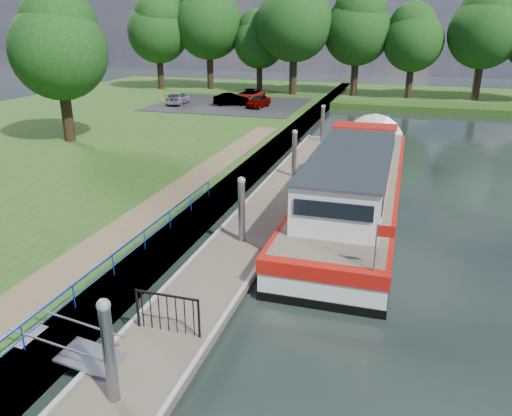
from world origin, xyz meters
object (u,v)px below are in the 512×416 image
(pontoon, at_px, (272,207))
(car_c, at_px, (178,98))
(car_d, at_px, (249,95))
(car_a, at_px, (258,101))
(barge, at_px, (357,180))
(car_b, at_px, (231,99))

(pontoon, distance_m, car_c, 28.42)
(car_d, bearing_deg, car_a, -53.49)
(car_c, bearing_deg, barge, 127.01)
(car_b, xyz_separation_m, car_c, (-5.19, -0.72, 0.01))
(pontoon, relative_size, car_c, 7.71)
(barge, distance_m, car_a, 24.19)
(car_c, distance_m, car_d, 7.01)
(car_c, height_order, car_d, car_d)
(car_d, bearing_deg, car_c, -145.74)
(pontoon, distance_m, barge, 4.47)
(pontoon, distance_m, car_b, 26.56)
(barge, distance_m, car_d, 27.88)
(car_a, bearing_deg, barge, -52.53)
(car_a, relative_size, car_d, 0.73)
(barge, xyz_separation_m, car_c, (-19.40, 21.09, 0.31))
(car_c, xyz_separation_m, car_d, (6.11, 3.42, 0.05))
(pontoon, distance_m, car_d, 28.73)
(barge, bearing_deg, car_c, 132.60)
(car_b, bearing_deg, car_c, 80.75)
(car_a, bearing_deg, pontoon, -62.51)
(barge, relative_size, car_c, 5.44)
(barge, xyz_separation_m, car_d, (-13.28, 24.51, 0.37))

